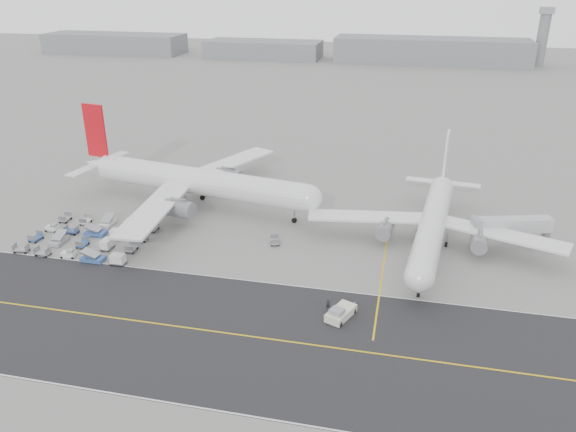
% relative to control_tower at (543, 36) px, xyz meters
% --- Properties ---
extents(ground, '(700.00, 700.00, 0.00)m').
position_rel_control_tower_xyz_m(ground, '(-100.00, -265.00, -16.25)').
color(ground, gray).
rests_on(ground, ground).
extents(taxiway, '(220.00, 59.00, 0.03)m').
position_rel_control_tower_xyz_m(taxiway, '(-94.98, -282.98, -16.24)').
color(taxiway, '#262528').
rests_on(taxiway, ground).
extents(horizon_buildings, '(520.00, 28.00, 28.00)m').
position_rel_control_tower_xyz_m(horizon_buildings, '(-70.00, -5.00, -16.25)').
color(horizon_buildings, slate).
rests_on(horizon_buildings, ground).
extents(control_tower, '(7.00, 7.00, 31.25)m').
position_rel_control_tower_xyz_m(control_tower, '(0.00, 0.00, 0.00)').
color(control_tower, slate).
rests_on(control_tower, ground).
extents(airliner_a, '(61.87, 60.68, 21.51)m').
position_rel_control_tower_xyz_m(airliner_a, '(-114.61, -236.88, -10.06)').
color(airliner_a, white).
rests_on(airliner_a, ground).
extents(airliner_b, '(50.17, 50.96, 17.60)m').
position_rel_control_tower_xyz_m(airliner_b, '(-61.39, -245.83, -11.18)').
color(airliner_b, white).
rests_on(airliner_b, ground).
extents(pushback_tug, '(4.74, 7.51, 2.16)m').
position_rel_control_tower_xyz_m(pushback_tug, '(-75.57, -275.13, -15.37)').
color(pushback_tug, beige).
rests_on(pushback_tug, ground).
extents(jet_bridge, '(16.59, 7.40, 6.22)m').
position_rel_control_tower_xyz_m(jet_bridge, '(-45.94, -242.72, -11.92)').
color(jet_bridge, gray).
rests_on(jet_bridge, ground).
extents(gse_cluster, '(29.79, 23.99, 2.16)m').
position_rel_control_tower_xyz_m(gse_cluster, '(-129.01, -259.05, -16.25)').
color(gse_cluster, '#96979B').
rests_on(gse_cluster, ground).
extents(stray_dolly, '(2.31, 2.96, 1.60)m').
position_rel_control_tower_xyz_m(stray_dolly, '(-91.89, -252.19, -16.25)').
color(stray_dolly, silver).
rests_on(stray_dolly, ground).
extents(ground_crew_a, '(0.78, 0.66, 1.82)m').
position_rel_control_tower_xyz_m(ground_crew_a, '(-77.85, -273.16, -15.35)').
color(ground_crew_a, black).
rests_on(ground_crew_a, ground).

